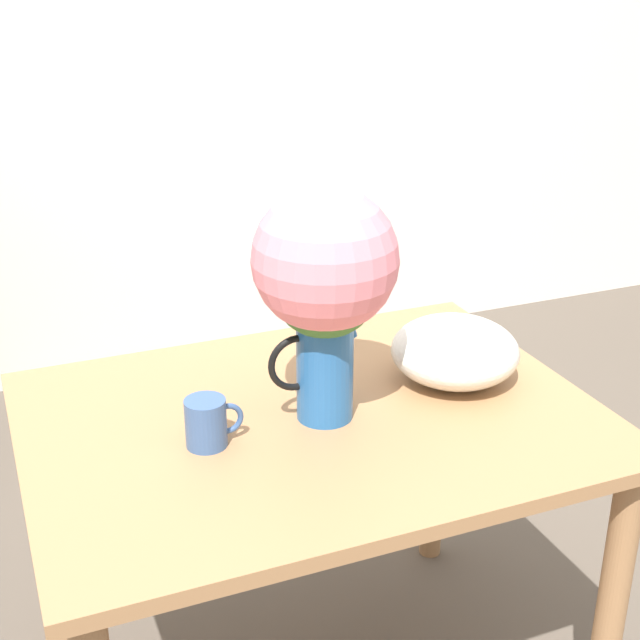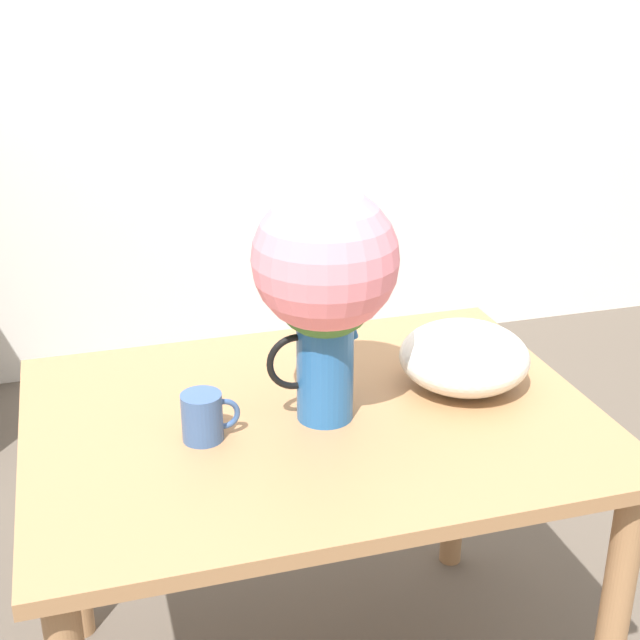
# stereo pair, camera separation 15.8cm
# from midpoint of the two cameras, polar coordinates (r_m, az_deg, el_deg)

# --- Properties ---
(wall_back) EXTENTS (8.00, 0.05, 2.60)m
(wall_back) POSITION_cam_midpoint_polar(r_m,az_deg,el_deg) (3.43, -6.44, 17.78)
(wall_back) COLOR silver
(wall_back) RESTS_ON ground_plane
(table) EXTENTS (1.13, 0.84, 0.74)m
(table) POSITION_cam_midpoint_polar(r_m,az_deg,el_deg) (1.84, 2.02, -9.11)
(table) COLOR #A3754C
(table) RESTS_ON ground_plane
(flower_vase) EXTENTS (0.28, 0.28, 0.47)m
(flower_vase) POSITION_cam_midpoint_polar(r_m,az_deg,el_deg) (1.65, 3.08, 2.77)
(flower_vase) COLOR #235B9E
(flower_vase) RESTS_ON table
(coffee_mug) EXTENTS (0.11, 0.08, 0.09)m
(coffee_mug) POSITION_cam_midpoint_polar(r_m,az_deg,el_deg) (1.68, -4.79, -6.26)
(coffee_mug) COLOR #385689
(coffee_mug) RESTS_ON table
(white_bowl) EXTENTS (0.27, 0.27, 0.14)m
(white_bowl) POSITION_cam_midpoint_polar(r_m,az_deg,el_deg) (1.90, 11.59, -2.38)
(white_bowl) COLOR silver
(white_bowl) RESTS_ON table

